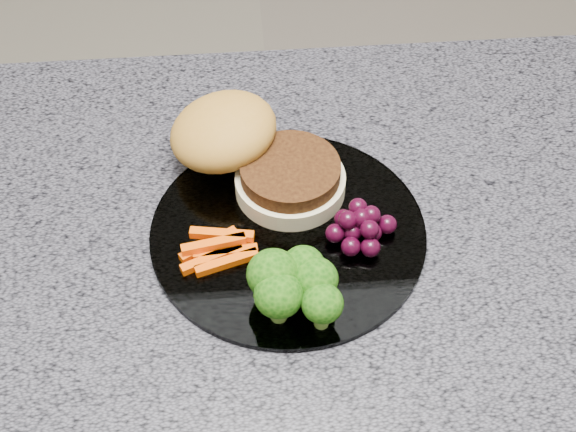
{
  "coord_description": "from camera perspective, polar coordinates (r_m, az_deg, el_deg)",
  "views": [
    {
      "loc": [
        -0.08,
        -0.46,
        1.49
      ],
      "look_at": [
        -0.05,
        0.02,
        0.93
      ],
      "focal_mm": 50.0,
      "sensor_mm": 36.0,
      "label": 1
    }
  ],
  "objects": [
    {
      "name": "burger",
      "position": [
        0.79,
        -2.95,
        4.63
      ],
      "size": [
        0.2,
        0.19,
        0.06
      ],
      "rotation": [
        0.0,
        0.0,
        -0.4
      ],
      "color": "beige",
      "rests_on": "plate"
    },
    {
      "name": "countertop",
      "position": [
        0.76,
        3.56,
        -3.17
      ],
      "size": [
        1.2,
        0.6,
        0.04
      ],
      "primitive_type": "cube",
      "color": "#54525E",
      "rests_on": "island_cabinet"
    },
    {
      "name": "grape_bunch",
      "position": [
        0.74,
        5.18,
        -0.76
      ],
      "size": [
        0.07,
        0.06,
        0.03
      ],
      "rotation": [
        0.0,
        0.0,
        -0.34
      ],
      "color": "black",
      "rests_on": "plate"
    },
    {
      "name": "plate",
      "position": [
        0.76,
        0.0,
        -1.14
      ],
      "size": [
        0.26,
        0.26,
        0.01
      ],
      "primitive_type": "cylinder",
      "color": "white",
      "rests_on": "countertop"
    },
    {
      "name": "broccoli",
      "position": [
        0.68,
        0.42,
        -4.8
      ],
      "size": [
        0.08,
        0.08,
        0.05
      ],
      "rotation": [
        0.0,
        0.0,
        -0.39
      ],
      "color": "#5B802E",
      "rests_on": "plate"
    },
    {
      "name": "carrot_sticks",
      "position": [
        0.73,
        -4.99,
        -2.32
      ],
      "size": [
        0.07,
        0.05,
        0.02
      ],
      "rotation": [
        0.0,
        0.0,
        -0.08
      ],
      "color": "#F45204",
      "rests_on": "plate"
    }
  ]
}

